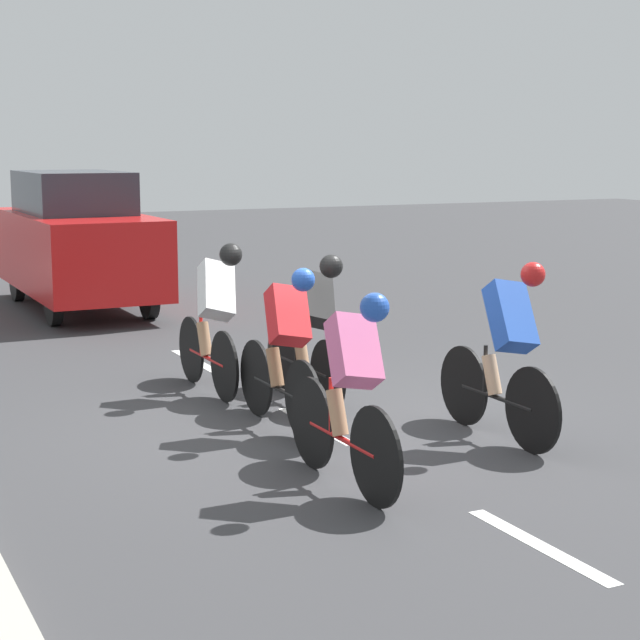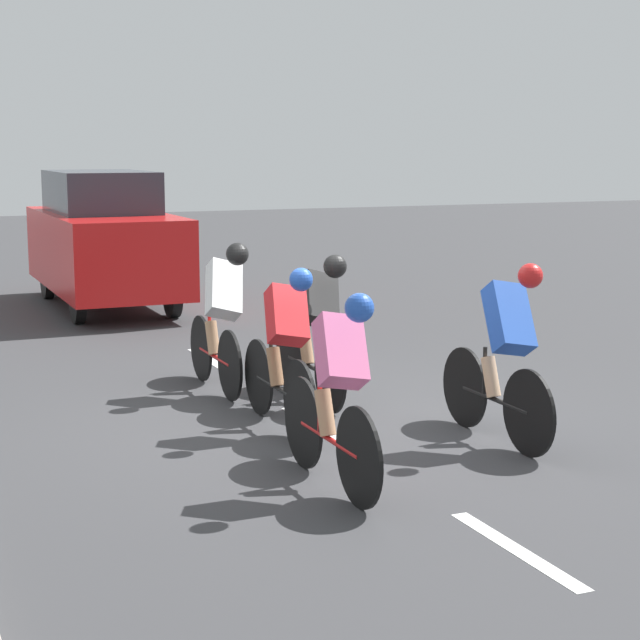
{
  "view_description": "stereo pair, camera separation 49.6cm",
  "coord_description": "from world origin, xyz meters",
  "px_view_note": "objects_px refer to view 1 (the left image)",
  "views": [
    {
      "loc": [
        4.02,
        8.38,
        2.47
      ],
      "look_at": [
        -0.04,
        0.08,
        0.95
      ],
      "focal_mm": 60.0,
      "sensor_mm": 36.0,
      "label": 1
    },
    {
      "loc": [
        3.57,
        8.58,
        2.47
      ],
      "look_at": [
        -0.04,
        0.08,
        0.95
      ],
      "focal_mm": 60.0,
      "sensor_mm": 36.0,
      "label": 2
    }
  ],
  "objects_px": {
    "cyclist_pink": "(350,387)",
    "support_car": "(77,241)",
    "cyclist_red": "(285,346)",
    "cyclist_white": "(214,314)",
    "cyclist_blue": "(506,348)",
    "cyclist_black": "(312,325)"
  },
  "relations": [
    {
      "from": "cyclist_black",
      "to": "support_car",
      "type": "distance_m",
      "value": 6.94
    },
    {
      "from": "cyclist_blue",
      "to": "support_car",
      "type": "height_order",
      "value": "support_car"
    },
    {
      "from": "cyclist_black",
      "to": "cyclist_red",
      "type": "bearing_deg",
      "value": 51.03
    },
    {
      "from": "cyclist_pink",
      "to": "cyclist_black",
      "type": "relative_size",
      "value": 1.0
    },
    {
      "from": "cyclist_pink",
      "to": "support_car",
      "type": "relative_size",
      "value": 0.4
    },
    {
      "from": "cyclist_white",
      "to": "support_car",
      "type": "relative_size",
      "value": 0.39
    },
    {
      "from": "cyclist_blue",
      "to": "support_car",
      "type": "relative_size",
      "value": 0.4
    },
    {
      "from": "cyclist_pink",
      "to": "cyclist_black",
      "type": "height_order",
      "value": "cyclist_pink"
    },
    {
      "from": "cyclist_blue",
      "to": "cyclist_red",
      "type": "distance_m",
      "value": 1.89
    },
    {
      "from": "cyclist_pink",
      "to": "cyclist_white",
      "type": "bearing_deg",
      "value": -93.31
    },
    {
      "from": "cyclist_white",
      "to": "support_car",
      "type": "xyz_separation_m",
      "value": [
        -0.1,
        -6.11,
        0.24
      ]
    },
    {
      "from": "cyclist_white",
      "to": "support_car",
      "type": "bearing_deg",
      "value": -90.89
    },
    {
      "from": "support_car",
      "to": "cyclist_white",
      "type": "bearing_deg",
      "value": 89.11
    },
    {
      "from": "cyclist_black",
      "to": "cyclist_pink",
      "type": "bearing_deg",
      "value": 70.36
    },
    {
      "from": "support_car",
      "to": "cyclist_pink",
      "type": "bearing_deg",
      "value": 88.26
    },
    {
      "from": "cyclist_red",
      "to": "cyclist_white",
      "type": "bearing_deg",
      "value": -88.0
    },
    {
      "from": "cyclist_red",
      "to": "cyclist_pink",
      "type": "xyz_separation_m",
      "value": [
        0.24,
        1.69,
        0.01
      ]
    },
    {
      "from": "cyclist_pink",
      "to": "cyclist_black",
      "type": "bearing_deg",
      "value": -109.64
    },
    {
      "from": "cyclist_red",
      "to": "cyclist_white",
      "type": "distance_m",
      "value": 1.59
    },
    {
      "from": "cyclist_blue",
      "to": "cyclist_pink",
      "type": "xyz_separation_m",
      "value": [
        1.77,
        0.57,
        -0.03
      ]
    },
    {
      "from": "cyclist_pink",
      "to": "cyclist_white",
      "type": "relative_size",
      "value": 1.04
    },
    {
      "from": "cyclist_blue",
      "to": "cyclist_red",
      "type": "xyz_separation_m",
      "value": [
        1.53,
        -1.12,
        -0.04
      ]
    }
  ]
}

